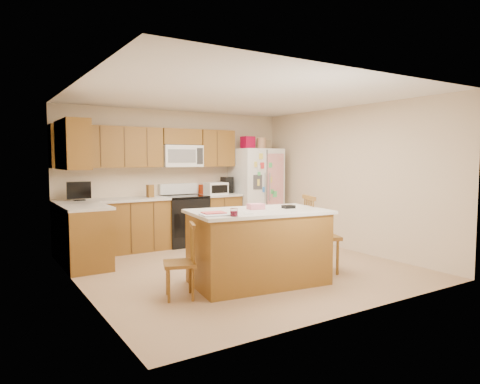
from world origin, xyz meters
TOP-DOWN VIEW (x-y plane):
  - ground at (0.00, 0.00)m, footprint 4.50×4.50m
  - room_shell at (0.00, 0.00)m, footprint 4.60×4.60m
  - cabinetry at (-0.98, 1.79)m, footprint 3.36×1.56m
  - stove at (0.00, 1.94)m, footprint 0.76×0.65m
  - refrigerator at (1.57, 1.87)m, footprint 0.90×0.79m
  - island at (-0.25, -0.83)m, footprint 1.85×1.24m
  - windsor_chair_left at (-1.32, -0.83)m, footprint 0.46×0.47m
  - windsor_chair_back at (-0.34, -0.18)m, footprint 0.45×0.43m
  - windsor_chair_right at (0.80, -0.84)m, footprint 0.59×0.60m

SIDE VIEW (x-z plane):
  - ground at x=0.00m, z-range 0.00..0.00m
  - windsor_chair_left at x=-1.32m, z-range -0.02..0.84m
  - windsor_chair_back at x=-0.34m, z-range -0.03..0.91m
  - stove at x=0.00m, z-range -0.09..1.04m
  - island at x=-0.25m, z-range -0.04..1.00m
  - windsor_chair_right at x=0.80m, z-range -0.03..1.06m
  - cabinetry at x=-0.98m, z-range -0.16..1.99m
  - refrigerator at x=1.57m, z-range -0.10..1.94m
  - room_shell at x=0.00m, z-range 0.18..2.70m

